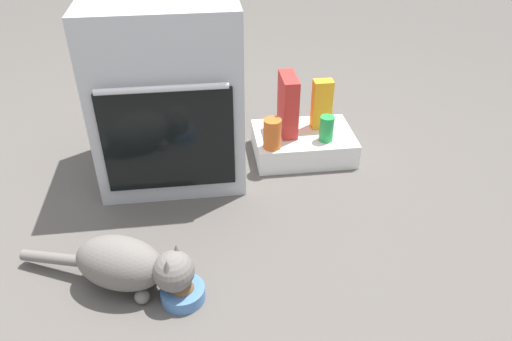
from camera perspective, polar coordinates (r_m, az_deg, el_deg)
The scene contains 9 objects.
ground at distance 1.94m, azimuth -10.33°, elevation -7.57°, with size 8.00×8.00×0.00m, color #56514C.
oven at distance 2.15m, azimuth -10.23°, elevation 9.29°, with size 0.60×0.59×0.78m.
pantry_cabinet at distance 2.37m, azimuth 5.49°, elevation 3.14°, with size 0.47×0.33×0.12m, color white.
food_bowl at distance 1.69m, azimuth -8.51°, elevation -13.79°, with size 0.15×0.15×0.08m.
cat at distance 1.70m, azimuth -14.54°, elevation -10.54°, with size 0.62×0.32×0.20m.
cereal_box at distance 2.28m, azimuth 3.74°, elevation 7.65°, with size 0.07×0.18×0.28m, color #B72D28.
juice_carton at distance 2.35m, azimuth 7.65°, elevation 7.63°, with size 0.09×0.06×0.24m, color orange.
sauce_jar at distance 2.18m, azimuth 1.91°, elevation 4.29°, with size 0.08×0.08×0.14m, color #D16023.
soda_can at distance 2.27m, azimuth 8.20°, elevation 4.85°, with size 0.07×0.07×0.12m, color green.
Camera 1 is at (0.16, -1.46, 1.27)m, focal length 34.40 mm.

